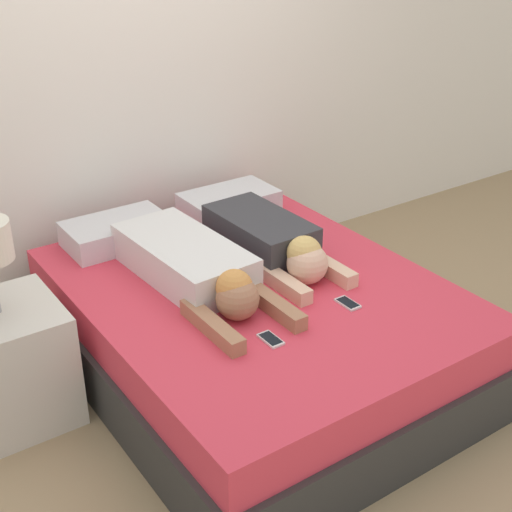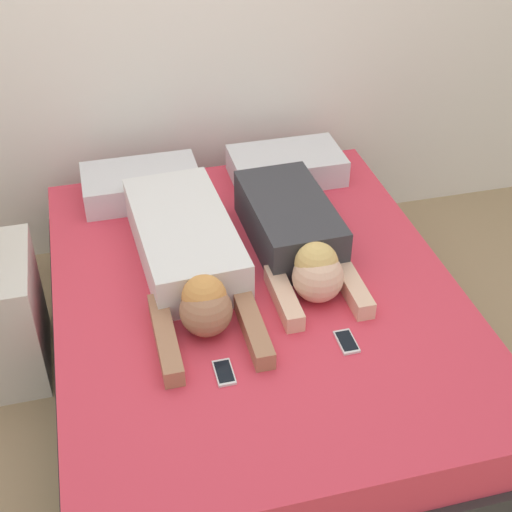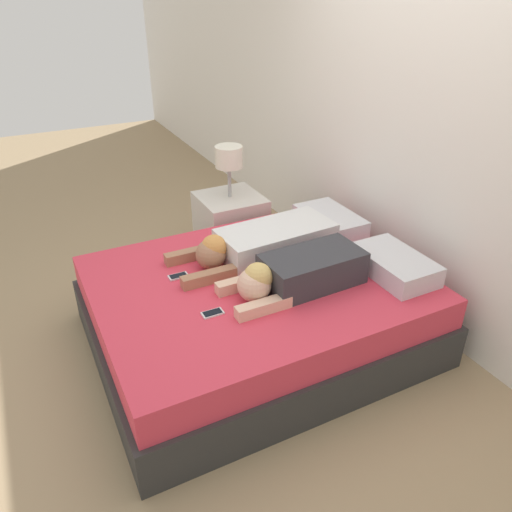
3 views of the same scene
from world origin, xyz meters
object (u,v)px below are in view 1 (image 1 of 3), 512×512
object	(u,v)px
cell_phone_right	(348,303)
pillow_head_left	(117,232)
person_right	(273,242)
nightstand	(7,359)
cell_phone_left	(271,339)
pillow_head_right	(229,203)
person_left	(195,267)
bed	(256,328)

from	to	relation	value
cell_phone_right	pillow_head_left	bearing A→B (deg)	116.61
person_right	cell_phone_right	world-z (taller)	person_right
nightstand	cell_phone_right	bearing A→B (deg)	-27.98
nightstand	cell_phone_left	bearing A→B (deg)	-40.32
pillow_head_right	person_left	bearing A→B (deg)	-133.31
cell_phone_right	nightstand	distance (m)	1.53
pillow_head_right	cell_phone_right	size ratio (longest dim) A/B	4.42
cell_phone_right	person_right	bearing A→B (deg)	92.52
cell_phone_right	nightstand	world-z (taller)	nightstand
nightstand	pillow_head_left	bearing A→B (deg)	31.03
person_left	pillow_head_right	bearing A→B (deg)	46.69
cell_phone_right	cell_phone_left	bearing A→B (deg)	-175.08
pillow_head_right	nightstand	world-z (taller)	nightstand
pillow_head_right	pillow_head_left	bearing A→B (deg)	180.00
pillow_head_left	cell_phone_left	bearing A→B (deg)	-83.88
person_right	cell_phone_left	xyz separation A→B (m)	(-0.43, -0.59, -0.09)
person_left	cell_phone_right	size ratio (longest dim) A/B	9.28
cell_phone_left	nightstand	distance (m)	1.18
cell_phone_left	bed	bearing A→B (deg)	62.67
cell_phone_left	person_right	bearing A→B (deg)	53.59
bed	person_right	distance (m)	0.44
bed	pillow_head_left	world-z (taller)	pillow_head_left
bed	pillow_head_right	size ratio (longest dim) A/B	3.77
pillow_head_right	cell_phone_left	size ratio (longest dim) A/B	4.42
pillow_head_left	pillow_head_right	world-z (taller)	same
pillow_head_right	nightstand	xyz separation A→B (m)	(-1.46, -0.46, -0.24)
person_right	nightstand	size ratio (longest dim) A/B	0.90
person_left	nightstand	xyz separation A→B (m)	(-0.87, 0.17, -0.27)
pillow_head_left	pillow_head_right	distance (m)	0.70
bed	person_left	xyz separation A→B (m)	(-0.24, 0.16, 0.34)
pillow_head_left	person_right	size ratio (longest dim) A/B	0.61
bed	nightstand	size ratio (longest dim) A/B	2.07
pillow_head_left	cell_phone_left	size ratio (longest dim) A/B	4.42
bed	nightstand	world-z (taller)	nightstand
pillow_head_right	cell_phone_left	world-z (taller)	pillow_head_right
person_left	cell_phone_left	size ratio (longest dim) A/B	9.28
cell_phone_left	nightstand	bearing A→B (deg)	139.68
person_left	cell_phone_right	xyz separation A→B (m)	(0.47, -0.55, -0.09)
pillow_head_left	cell_phone_right	world-z (taller)	pillow_head_left
pillow_head_right	bed	bearing A→B (deg)	-114.16
pillow_head_left	pillow_head_right	size ratio (longest dim) A/B	1.00
cell_phone_right	person_left	bearing A→B (deg)	130.65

